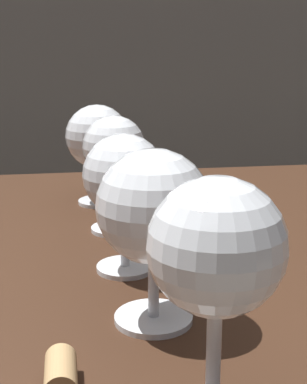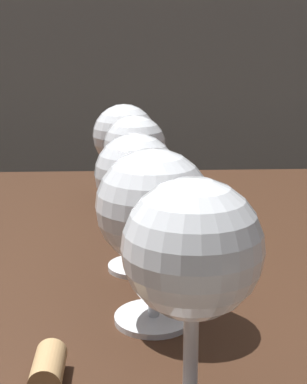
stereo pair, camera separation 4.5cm
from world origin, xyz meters
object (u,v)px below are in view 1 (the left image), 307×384
at_px(wine_glass_pinot, 124,178).
at_px(wine_glass_rose, 97,139).
at_px(wine_glass_amber, 154,210).
at_px(wine_glass_port, 217,253).
at_px(wine_glass_white, 114,151).
at_px(cork, 61,374).

xyz_separation_m(wine_glass_pinot, wine_glass_rose, (-0.01, 0.25, -0.00)).
xyz_separation_m(wine_glass_amber, wine_glass_rose, (-0.02, 0.36, -0.00)).
xyz_separation_m(wine_glass_port, wine_glass_rose, (-0.04, 0.49, -0.02)).
bearing_deg(wine_glass_port, wine_glass_rose, 94.53).
height_order(wine_glass_amber, wine_glass_pinot, wine_glass_amber).
height_order(wine_glass_white, cork, wine_glass_white).
height_order(wine_glass_amber, wine_glass_rose, wine_glass_amber).
relative_size(wine_glass_amber, wine_glass_pinot, 1.04).
height_order(wine_glass_pinot, cork, wine_glass_pinot).
distance_m(wine_glass_port, wine_glass_amber, 0.14).
bearing_deg(wine_glass_white, wine_glass_pinot, -90.47).
bearing_deg(wine_glass_rose, cork, -96.63).
bearing_deg(wine_glass_port, wine_glass_amber, 96.52).
height_order(wine_glass_pinot, wine_glass_white, wine_glass_white).
distance_m(wine_glass_port, wine_glass_rose, 0.50).
relative_size(wine_glass_amber, wine_glass_rose, 1.04).
xyz_separation_m(wine_glass_port, cork, (-0.09, 0.05, -0.10)).
xyz_separation_m(wine_glass_amber, cork, (-0.08, -0.09, -0.09)).
relative_size(wine_glass_port, wine_glass_white, 1.10).
distance_m(wine_glass_amber, wine_glass_white, 0.24).
bearing_deg(wine_glass_white, wine_glass_rose, 95.92).
bearing_deg(wine_glass_rose, wine_glass_pinot, -87.28).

